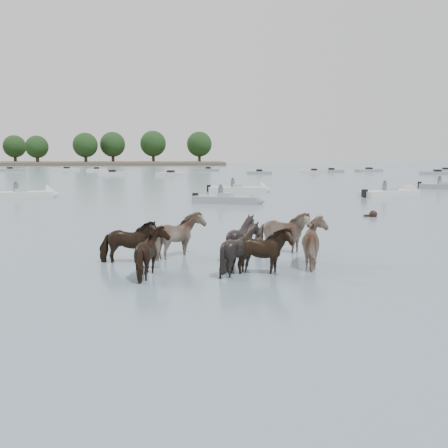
{
  "coord_description": "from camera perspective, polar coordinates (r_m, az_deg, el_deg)",
  "views": [
    {
      "loc": [
        -0.91,
        -12.79,
        3.31
      ],
      "look_at": [
        0.18,
        2.92,
        1.1
      ],
      "focal_mm": 39.76,
      "sensor_mm": 36.0,
      "label": 1
    }
  ],
  "objects": [
    {
      "name": "distant_flotilla",
      "position": [
        90.75,
        -3.88,
        6.05
      ],
      "size": [
        103.37,
        26.46,
        0.93
      ],
      "color": "silver",
      "rests_on": "ground"
    },
    {
      "name": "motorboat_c",
      "position": [
        44.01,
        2.54,
        3.97
      ],
      "size": [
        5.72,
        1.93,
        1.92
      ],
      "rotation": [
        0.0,
        0.0,
        -0.06
      ],
      "color": "silver",
      "rests_on": "ground"
    },
    {
      "name": "motorboat_d",
      "position": [
        42.36,
        19.19,
        3.37
      ],
      "size": [
        5.95,
        3.95,
        1.92
      ],
      "rotation": [
        0.0,
        0.0,
        0.44
      ],
      "color": "silver",
      "rests_on": "ground"
    },
    {
      "name": "swimming_pony",
      "position": [
        27.82,
        16.69,
        1.03
      ],
      "size": [
        0.72,
        0.44,
        0.44
      ],
      "color": "black",
      "rests_on": "ground"
    },
    {
      "name": "pony_herd",
      "position": [
        15.03,
        0.57,
        -2.36
      ],
      "size": [
        7.52,
        4.6,
        1.63
      ],
      "color": "black",
      "rests_on": "ground"
    },
    {
      "name": "motorboat_b",
      "position": [
        33.93,
        1.5,
        2.78
      ],
      "size": [
        5.2,
        3.13,
        1.92
      ],
      "rotation": [
        0.0,
        0.0,
        -0.33
      ],
      "color": "gray",
      "rests_on": "ground"
    },
    {
      "name": "motorboat_a",
      "position": [
        41.25,
        -21.21,
        3.17
      ],
      "size": [
        5.31,
        2.47,
        1.92
      ],
      "rotation": [
        0.0,
        0.0,
        0.18
      ],
      "color": "silver",
      "rests_on": "ground"
    },
    {
      "name": "ground",
      "position": [
        13.24,
        0.11,
        -6.49
      ],
      "size": [
        400.0,
        400.0,
        0.0
      ],
      "primitive_type": "plane",
      "color": "slate",
      "rests_on": "ground"
    }
  ]
}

